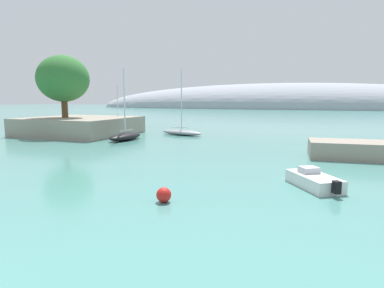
# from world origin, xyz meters

# --- Properties ---
(shore_outcrop) EXTENTS (15.86, 14.65, 2.79)m
(shore_outcrop) POSITION_xyz_m (-26.66, 39.08, 1.40)
(shore_outcrop) COLOR gray
(shore_outcrop) RESTS_ON ground
(tree_clump_shore) EXTENTS (7.97, 7.97, 9.68)m
(tree_clump_shore) POSITION_xyz_m (-28.02, 37.33, 8.86)
(tree_clump_shore) COLOR brown
(tree_clump_shore) RESTS_ON shore_outcrop
(distant_ridge) EXTENTS (254.25, 56.21, 31.18)m
(distant_ridge) POSITION_xyz_m (-14.46, 205.94, 0.00)
(distant_ridge) COLOR #999EA8
(distant_ridge) RESTS_ON ground
(sailboat_grey_near_shore) EXTENTS (8.12, 4.20, 10.53)m
(sailboat_grey_near_shore) POSITION_xyz_m (-10.93, 44.34, 0.53)
(sailboat_grey_near_shore) COLOR gray
(sailboat_grey_near_shore) RESTS_ON water
(sailboat_sand_mid_mooring) EXTENTS (4.76, 7.20, 8.01)m
(sailboat_sand_mid_mooring) POSITION_xyz_m (-23.09, 44.65, 0.45)
(sailboat_sand_mid_mooring) COLOR #C6B284
(sailboat_sand_mid_mooring) RESTS_ON water
(sailboat_black_outer_mooring) EXTENTS (2.67, 6.73, 9.84)m
(sailboat_black_outer_mooring) POSITION_xyz_m (-15.64, 35.30, 0.61)
(sailboat_black_outer_mooring) COLOR black
(sailboat_black_outer_mooring) RESTS_ON water
(motorboat_white_foreground) EXTENTS (3.83, 4.46, 1.23)m
(motorboat_white_foreground) POSITION_xyz_m (9.37, 18.76, 0.46)
(motorboat_white_foreground) COLOR white
(motorboat_white_foreground) RESTS_ON water
(mooring_buoy_red) EXTENTS (0.84, 0.84, 0.84)m
(mooring_buoy_red) POSITION_xyz_m (1.63, 12.41, 0.42)
(mooring_buoy_red) COLOR red
(mooring_buoy_red) RESTS_ON water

